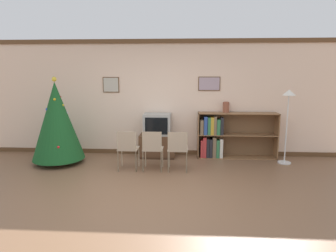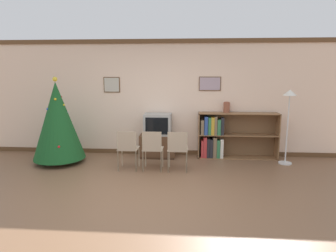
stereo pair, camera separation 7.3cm
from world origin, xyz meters
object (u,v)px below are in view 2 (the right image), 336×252
at_px(folding_chair_left, 128,147).
at_px(tv_console, 158,146).
at_px(vase, 227,107).
at_px(bookshelf, 223,136).
at_px(folding_chair_right, 178,148).
at_px(television, 158,124).
at_px(folding_chair_center, 152,148).
at_px(standing_lamp, 289,107).
at_px(christmas_tree, 58,121).

bearing_deg(folding_chair_left, tv_console, 63.68).
bearing_deg(vase, bookshelf, -141.45).
height_order(tv_console, vase, vase).
bearing_deg(folding_chair_right, folding_chair_left, 180.00).
xyz_separation_m(television, folding_chair_center, (0.00, -1.01, -0.30)).
height_order(folding_chair_right, standing_lamp, standing_lamp).
bearing_deg(standing_lamp, folding_chair_right, -163.31).
bearing_deg(tv_console, christmas_tree, -164.12).
bearing_deg(folding_chair_center, folding_chair_left, 180.00).
xyz_separation_m(folding_chair_right, standing_lamp, (2.31, 0.69, 0.75)).
relative_size(folding_chair_right, vase, 3.35).
bearing_deg(christmas_tree, standing_lamp, 3.25).
bearing_deg(folding_chair_left, standing_lamp, 11.82).
relative_size(folding_chair_center, standing_lamp, 0.51).
relative_size(folding_chair_center, bookshelf, 0.46).
relative_size(christmas_tree, folding_chair_right, 2.27).
bearing_deg(vase, folding_chair_center, -144.19).
distance_m(folding_chair_center, vase, 2.05).
distance_m(television, bookshelf, 1.52).
bearing_deg(folding_chair_right, folding_chair_center, 180.00).
relative_size(television, vase, 2.51).
bearing_deg(vase, standing_lamp, -19.40).
xyz_separation_m(bookshelf, standing_lamp, (1.31, -0.38, 0.72)).
relative_size(christmas_tree, standing_lamp, 1.17).
relative_size(folding_chair_center, vase, 3.35).
bearing_deg(christmas_tree, bookshelf, 10.43).
relative_size(tv_console, television, 1.32).
relative_size(television, standing_lamp, 0.39).
bearing_deg(bookshelf, folding_chair_right, -132.85).
distance_m(folding_chair_left, standing_lamp, 3.46).
xyz_separation_m(christmas_tree, folding_chair_left, (1.60, -0.41, -0.45)).
relative_size(vase, standing_lamp, 0.15).
bearing_deg(standing_lamp, bookshelf, 163.71).
height_order(christmas_tree, standing_lamp, christmas_tree).
distance_m(folding_chair_center, folding_chair_right, 0.50).
xyz_separation_m(tv_console, folding_chair_left, (-0.50, -1.01, 0.20)).
bearing_deg(television, folding_chair_right, -63.62).
bearing_deg(standing_lamp, folding_chair_left, -168.18).
bearing_deg(folding_chair_center, bookshelf, 35.68).
distance_m(tv_console, folding_chair_center, 1.03).
distance_m(folding_chair_right, vase, 1.70).
height_order(television, folding_chair_left, television).
height_order(tv_console, folding_chair_center, folding_chair_center).
xyz_separation_m(television, folding_chair_right, (0.50, -1.01, -0.30)).
relative_size(christmas_tree, tv_console, 2.28).
bearing_deg(standing_lamp, tv_console, 173.53).
relative_size(christmas_tree, bookshelf, 1.03).
bearing_deg(bookshelf, vase, 38.55).
xyz_separation_m(television, vase, (1.56, 0.12, 0.40)).
distance_m(tv_console, folding_chair_left, 1.14).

